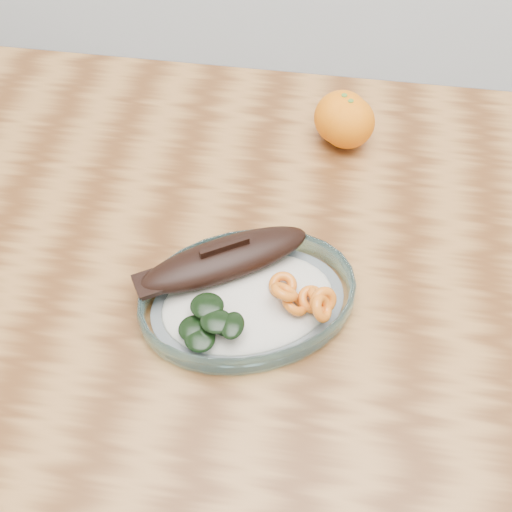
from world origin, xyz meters
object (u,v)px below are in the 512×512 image
orange_left (342,117)px  orange_right (348,122)px  dining_table (317,313)px  plated_meal (247,295)px

orange_left → orange_right: 0.01m
dining_table → orange_right: size_ratio=15.74×
dining_table → plated_meal: 0.16m
dining_table → plated_meal: plated_meal is taller
plated_meal → orange_left: size_ratio=7.65×
dining_table → orange_left: orange_left is taller
dining_table → orange_right: orange_right is taller
orange_right → dining_table: bearing=-92.9°
orange_right → orange_left: bearing=139.1°
orange_right → plated_meal: bearing=-107.3°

